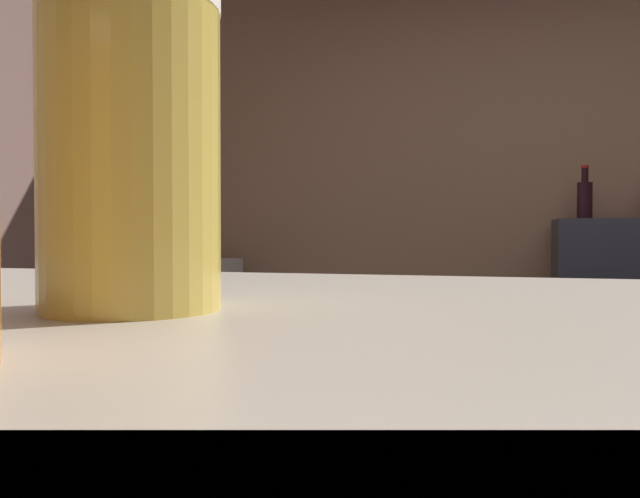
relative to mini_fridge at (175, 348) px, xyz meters
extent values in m
cube|color=#9A795A|center=(2.06, 0.45, 0.86)|extent=(5.20, 0.10, 2.70)
cube|color=white|center=(0.00, 0.00, 0.00)|extent=(0.59, 0.55, 0.98)
cube|color=#262626|center=(0.21, -0.29, 0.05)|extent=(0.03, 0.03, 0.35)
cube|color=#338CD8|center=(-0.09, -0.28, 0.12)|extent=(0.10, 0.01, 0.12)
cylinder|color=gold|center=(1.55, -2.79, 0.66)|extent=(0.08, 0.08, 0.13)
cylinder|color=black|center=(2.13, 0.24, 0.79)|extent=(0.07, 0.07, 0.18)
cylinder|color=black|center=(2.13, 0.24, 0.92)|extent=(0.03, 0.03, 0.07)
cylinder|color=red|center=(2.13, 0.24, 0.96)|extent=(0.04, 0.04, 0.01)
camera|label=1|loc=(1.69, -3.02, 0.62)|focal=34.24mm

